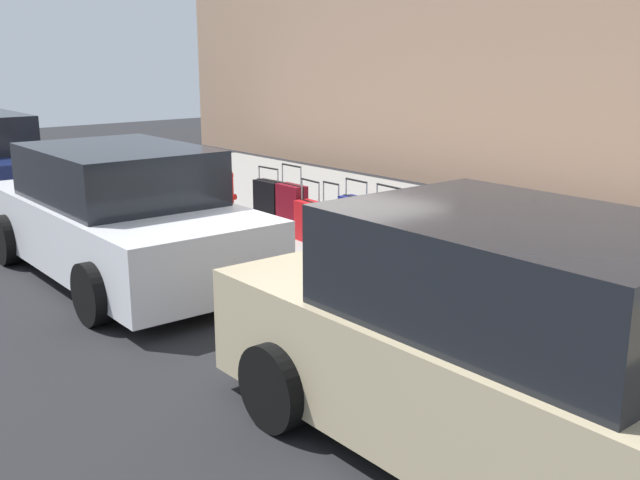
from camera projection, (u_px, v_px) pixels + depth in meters
The scene contains 17 objects.
ground_plane at pixel (309, 272), 9.05m from camera, with size 40.00×40.00×0.00m, color black.
sidewalk_curb at pixel (443, 235), 10.60m from camera, with size 18.00×5.00×0.14m, color gray.
suitcase_olive_0 at pixel (571, 280), 7.03m from camera, with size 0.46×0.25×0.79m.
suitcase_red_1 at pixel (530, 272), 7.46m from camera, with size 0.47×0.20×0.90m.
suitcase_maroon_2 at pixel (487, 265), 7.75m from camera, with size 0.35×0.22×0.68m.
suitcase_black_3 at pixel (458, 260), 8.14m from camera, with size 0.47×0.29×0.84m.
suitcase_silver_4 at pixel (418, 242), 8.40m from camera, with size 0.46×0.24×0.81m.
suitcase_teal_5 at pixel (388, 236), 8.82m from camera, with size 0.50×0.24×0.97m.
suitcase_navy_6 at pixel (356, 227), 9.18m from camera, with size 0.47×0.25×0.97m.
suitcase_olive_7 at pixel (331, 227), 9.53m from camera, with size 0.36×0.24×0.88m.
suitcase_red_8 at pixel (310, 222), 9.90m from camera, with size 0.48×0.27×0.85m.
suitcase_maroon_9 at pixel (292, 209), 10.33m from camera, with size 0.49×0.22×0.98m.
suitcase_black_10 at pixel (269, 204), 10.73m from camera, with size 0.49×0.23×0.88m.
fire_hydrant at pixel (227, 192), 11.39m from camera, with size 0.39×0.21×0.74m.
bollard_post at pixel (198, 182), 11.73m from camera, with size 0.11×0.11×0.95m, color #333338.
parked_car_beige_0 at pixel (515, 354), 4.64m from camera, with size 4.40×2.07×1.66m.
parked_car_white_1 at pixel (120, 216), 8.74m from camera, with size 4.51×2.17×1.56m.
Camera 1 is at (-6.69, 5.52, 2.62)m, focal length 41.38 mm.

